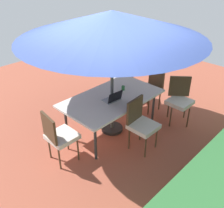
{
  "coord_description": "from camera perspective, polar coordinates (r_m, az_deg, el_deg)",
  "views": [
    {
      "loc": [
        3.13,
        3.04,
        3.16
      ],
      "look_at": [
        0.0,
        0.0,
        0.62
      ],
      "focal_mm": 41.3,
      "sensor_mm": 36.0,
      "label": 1
    }
  ],
  "objects": [
    {
      "name": "laptop",
      "position": [
        4.83,
        0.21,
        1.21
      ],
      "size": [
        0.34,
        0.28,
        0.21
      ],
      "rotation": [
        0.0,
        0.0,
        -0.1
      ],
      "color": "gray",
      "rests_on": "dining_table"
    },
    {
      "name": "ground_plane",
      "position": [
        5.39,
        0.0,
        -5.75
      ],
      "size": [
        10.0,
        10.0,
        0.02
      ],
      "primitive_type": "cube",
      "color": "#9E4C38"
    },
    {
      "name": "chair_west",
      "position": [
        5.92,
        8.69,
        3.76
      ],
      "size": [
        0.48,
        0.47,
        0.98
      ],
      "rotation": [
        0.0,
        0.0,
        1.45
      ],
      "color": "silver",
      "rests_on": "ground_plane"
    },
    {
      "name": "patio_umbrella",
      "position": [
        4.48,
        0.0,
        17.13
      ],
      "size": [
        3.27,
        3.27,
        2.38
      ],
      "color": "#4C4C4C",
      "rests_on": "ground_plane"
    },
    {
      "name": "dining_table",
      "position": [
        5.0,
        0.0,
        1.03
      ],
      "size": [
        1.96,
        1.12,
        0.77
      ],
      "color": "silver",
      "rests_on": "ground_plane"
    },
    {
      "name": "cup",
      "position": [
        5.23,
        2.48,
        3.57
      ],
      "size": [
        0.07,
        0.07,
        0.09
      ],
      "primitive_type": "cylinder",
      "color": "#286B33",
      "rests_on": "dining_table"
    },
    {
      "name": "chair_north",
      "position": [
        4.65,
        6.43,
        -4.04
      ],
      "size": [
        0.46,
        0.47,
        0.98
      ],
      "rotation": [
        0.0,
        0.0,
        3.21
      ],
      "color": "silver",
      "rests_on": "ground_plane"
    },
    {
      "name": "chair_northwest",
      "position": [
        5.57,
        14.72,
        1.28
      ],
      "size": [
        0.59,
        0.58,
        0.98
      ],
      "rotation": [
        0.0,
        0.0,
        2.28
      ],
      "color": "silver",
      "rests_on": "ground_plane"
    },
    {
      "name": "chair_east",
      "position": [
        4.41,
        -11.75,
        -6.7
      ],
      "size": [
        0.49,
        0.48,
        0.98
      ],
      "rotation": [
        0.0,
        0.0,
        4.59
      ],
      "color": "silver",
      "rests_on": "ground_plane"
    },
    {
      "name": "chair_southwest",
      "position": [
        6.3,
        3.11,
        5.75
      ],
      "size": [
        0.59,
        0.59,
        0.98
      ],
      "rotation": [
        0.0,
        0.0,
        0.73
      ],
      "color": "silver",
      "rests_on": "ground_plane"
    }
  ]
}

